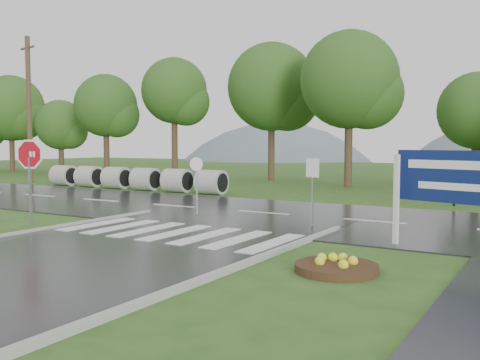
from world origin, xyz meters
The scene contains 11 objects.
ground centered at (0.00, 0.00, 0.00)m, with size 120.00×120.00×0.00m, color #2E561C.
main_road centered at (0.00, 10.00, 0.00)m, with size 90.00×8.00×0.04m, color black.
crosswalk centered at (0.00, 5.00, 0.06)m, with size 6.50×2.80×0.02m.
treeline centered at (1.00, 24.00, 0.00)m, with size 83.20×5.20×10.00m.
culvert_pipes centered at (-10.88, 15.00, 0.60)m, with size 11.80×1.20×1.20m.
stop_sign centered at (-4.84, 4.05, 1.94)m, with size 1.20×0.34×2.80m.
estate_billboard centered at (6.80, 6.60, 1.61)m, with size 2.60×0.82×2.35m.
flower_bed centered at (5.33, 3.24, 0.12)m, with size 1.63×1.63×0.33m.
reg_sign_small centered at (2.75, 7.99, 1.47)m, with size 0.45×0.12×2.07m.
reg_sign_round centered at (-1.79, 8.47, 1.30)m, with size 0.45×0.16×2.02m.
utility_pole_west centered at (-19.80, 15.50, 4.65)m, with size 1.62×0.39×9.14m.
Camera 1 is at (9.03, -6.52, 2.52)m, focal length 40.00 mm.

